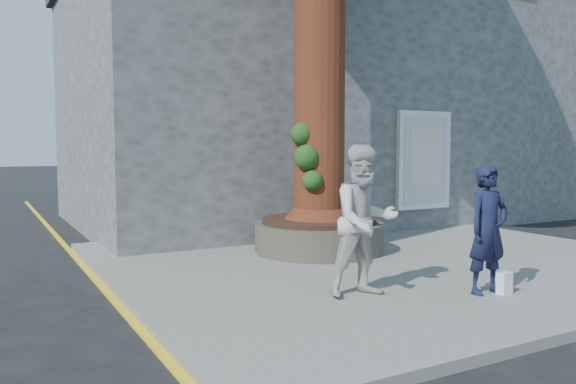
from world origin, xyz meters
TOP-DOWN VIEW (x-y plane):
  - ground at (0.00, 0.00)m, footprint 120.00×120.00m
  - pavement at (1.50, 1.00)m, footprint 9.00×8.00m
  - yellow_line at (-3.05, 1.00)m, footprint 0.10×30.00m
  - stone_shop at (2.50, 7.20)m, footprint 10.30×8.30m
  - neighbour_shop at (10.50, 7.20)m, footprint 6.00×8.00m
  - planter at (0.80, 2.00)m, footprint 2.30×2.30m
  - man at (1.13, -1.53)m, footprint 0.62×0.42m
  - woman at (-0.31, -0.86)m, footprint 0.99×0.81m
  - shopping_bag at (1.30, -1.66)m, footprint 0.21×0.15m
  - plant_a at (1.54, 2.80)m, footprint 0.23×0.18m
  - plant_b at (1.60, 1.99)m, footprint 0.31×0.32m
  - plant_c at (1.29, 2.85)m, footprint 0.26×0.26m
  - plant_d at (1.23, 1.15)m, footprint 0.31×0.34m

SIDE VIEW (x-z plane):
  - ground at x=0.00m, z-range 0.00..0.00m
  - yellow_line at x=-3.05m, z-range 0.00..0.01m
  - pavement at x=1.50m, z-range 0.00..0.12m
  - shopping_bag at x=1.30m, z-range 0.12..0.40m
  - planter at x=0.80m, z-range 0.11..0.71m
  - plant_d at x=1.23m, z-range 0.72..1.06m
  - plant_c at x=1.29m, z-range 0.72..1.08m
  - plant_a at x=1.54m, z-range 0.72..1.12m
  - man at x=1.13m, z-range 0.12..1.76m
  - plant_b at x=1.60m, z-range 0.72..1.17m
  - woman at x=-0.31m, z-range 0.12..2.02m
  - neighbour_shop at x=10.50m, z-range 0.00..6.00m
  - stone_shop at x=2.50m, z-range 0.01..6.31m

